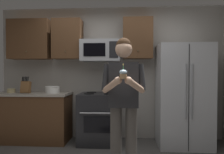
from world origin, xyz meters
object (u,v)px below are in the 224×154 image
at_px(person, 124,97).
at_px(bowl_small_colored, 11,90).
at_px(knife_block, 26,87).
at_px(cupcake, 123,74).
at_px(microwave, 101,51).
at_px(oven_range, 100,118).
at_px(refrigerator, 183,95).
at_px(bowl_large_white, 52,89).

bearing_deg(person, bowl_small_colored, 151.02).
relative_size(knife_block, cupcake, 1.84).
xyz_separation_m(microwave, knife_block, (-1.40, -0.15, -0.68)).
xyz_separation_m(oven_range, refrigerator, (1.50, -0.04, 0.44)).
relative_size(refrigerator, knife_block, 5.63).
bearing_deg(knife_block, bowl_large_white, 5.93).
distance_m(refrigerator, knife_block, 2.91).
distance_m(bowl_large_white, bowl_small_colored, 0.83).
xyz_separation_m(bowl_large_white, bowl_small_colored, (-0.83, 0.04, -0.03)).
bearing_deg(bowl_small_colored, microwave, 2.01).
bearing_deg(knife_block, refrigerator, -0.19).
relative_size(bowl_large_white, person, 0.15).
relative_size(microwave, cupcake, 4.26).
bearing_deg(bowl_large_white, person, -40.81).
relative_size(knife_block, bowl_small_colored, 2.04).
height_order(person, cupcake, person).
height_order(knife_block, bowl_small_colored, knife_block).
bearing_deg(person, bowl_large_white, 139.19).
distance_m(refrigerator, person, 1.53).
distance_m(person, cupcake, 0.44).
bearing_deg(microwave, bowl_large_white, -173.87).
xyz_separation_m(refrigerator, person, (-1.05, -1.12, 0.10)).
bearing_deg(bowl_small_colored, knife_block, -14.79).
distance_m(microwave, bowl_small_colored, 1.90).
distance_m(knife_block, bowl_large_white, 0.50).
height_order(refrigerator, bowl_large_white, refrigerator).
relative_size(oven_range, refrigerator, 0.52).
bearing_deg(bowl_small_colored, oven_range, -1.93).
distance_m(oven_range, knife_block, 1.52).
bearing_deg(knife_block, oven_range, 1.21).
bearing_deg(refrigerator, knife_block, 179.81).
xyz_separation_m(refrigerator, cupcake, (-1.05, -1.44, 0.39)).
bearing_deg(bowl_large_white, bowl_small_colored, 177.46).
distance_m(bowl_large_white, cupcake, 2.05).
bearing_deg(bowl_small_colored, refrigerator, -1.73).
xyz_separation_m(microwave, refrigerator, (1.50, -0.16, -0.82)).
distance_m(oven_range, cupcake, 1.76).
distance_m(microwave, person, 1.53).
relative_size(oven_range, bowl_small_colored, 5.94).
bearing_deg(refrigerator, bowl_small_colored, 178.27).
distance_m(bowl_large_white, person, 1.80).
distance_m(refrigerator, bowl_small_colored, 3.24).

